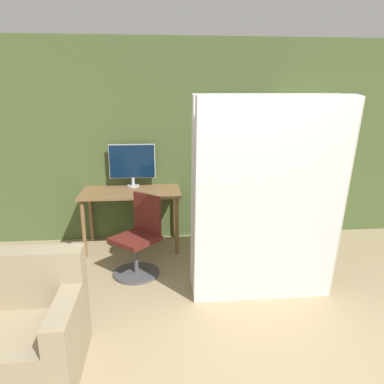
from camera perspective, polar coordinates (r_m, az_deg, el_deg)
wall_back at (r=5.16m, az=1.62°, el=7.66°), size 8.00×0.06×2.70m
desk at (r=4.92m, az=-9.25°, el=-1.00°), size 1.28×0.66×0.77m
monitor at (r=5.04m, az=-9.09°, el=4.44°), size 0.61×0.17×0.57m
office_chair at (r=4.29m, az=-8.09°, el=-7.76°), size 0.62×0.62×0.90m
bookshelf at (r=5.40m, az=15.00°, el=3.15°), size 0.83×0.25×1.89m
mattress_near at (r=3.53m, az=11.80°, el=-2.00°), size 1.39×0.40×2.00m
mattress_far at (r=3.78m, az=10.62°, el=-0.79°), size 1.39×0.35×2.00m
armchair at (r=3.19m, az=-24.39°, el=-18.60°), size 0.85×0.80×0.85m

